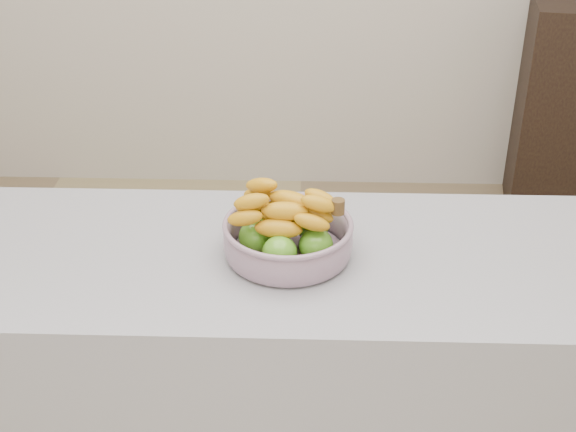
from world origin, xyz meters
The scene contains 2 objects.
counter centered at (0.00, -0.10, 0.45)m, with size 2.00×0.60×0.90m, color gray.
fruit_bowl centered at (0.00, -0.10, 0.95)m, with size 0.29×0.29×0.16m.
Camera 1 is at (0.05, -1.61, 1.87)m, focal length 50.00 mm.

